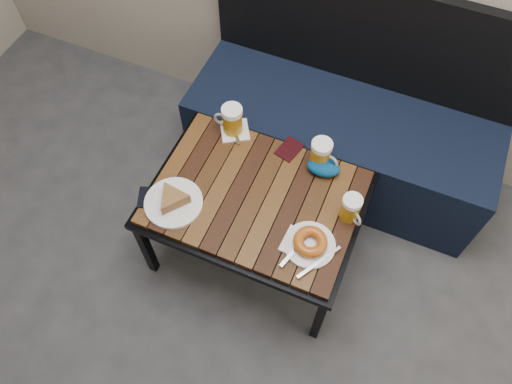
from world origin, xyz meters
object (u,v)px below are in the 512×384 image
at_px(bench, 340,133).
at_px(plate_bagel, 310,243).
at_px(beer_mug_right, 351,208).
at_px(knit_pouch, 324,167).
at_px(cafe_table, 256,201).
at_px(beer_mug_centre, 321,154).
at_px(plate_pie, 173,200).
at_px(passport_burgundy, 289,149).
at_px(beer_mug_left, 232,120).
at_px(passport_navy, 155,197).

distance_m(bench, plate_bagel, 0.74).
relative_size(beer_mug_right, knit_pouch, 0.90).
xyz_separation_m(cafe_table, beer_mug_centre, (0.18, 0.24, 0.11)).
bearing_deg(plate_bagel, plate_pie, -176.16).
height_order(bench, knit_pouch, bench).
bearing_deg(passport_burgundy, beer_mug_centre, 6.45).
xyz_separation_m(cafe_table, beer_mug_left, (-0.22, 0.26, 0.11)).
bearing_deg(plate_bagel, knit_pouch, 100.70).
relative_size(bench, passport_burgundy, 12.57).
bearing_deg(beer_mug_centre, cafe_table, -114.56).
distance_m(beer_mug_left, plate_pie, 0.42).
relative_size(beer_mug_left, plate_pie, 0.61).
xyz_separation_m(beer_mug_right, passport_navy, (-0.72, -0.22, -0.06)).
bearing_deg(passport_navy, knit_pouch, 101.79).
xyz_separation_m(beer_mug_right, plate_bagel, (-0.09, -0.18, -0.04)).
distance_m(plate_pie, passport_burgundy, 0.53).
relative_size(plate_pie, passport_burgundy, 2.05).
xyz_separation_m(plate_pie, passport_navy, (-0.08, -0.01, -0.02)).
bearing_deg(cafe_table, beer_mug_right, 8.59).
xyz_separation_m(passport_navy, knit_pouch, (0.56, 0.38, 0.03)).
xyz_separation_m(bench, cafe_table, (-0.19, -0.58, 0.16)).
xyz_separation_m(bench, passport_burgundy, (-0.15, -0.32, 0.20)).
height_order(plate_bagel, passport_navy, plate_bagel).
xyz_separation_m(passport_burgundy, knit_pouch, (0.16, -0.05, 0.03)).
bearing_deg(beer_mug_right, passport_burgundy, -171.44).
xyz_separation_m(cafe_table, passport_navy, (-0.36, -0.16, 0.05)).
distance_m(plate_pie, plate_bagel, 0.55).
bearing_deg(beer_mug_left, passport_navy, 66.94).
bearing_deg(knit_pouch, bench, 92.29).
height_order(beer_mug_centre, passport_navy, beer_mug_centre).
distance_m(cafe_table, passport_burgundy, 0.27).
relative_size(beer_mug_left, beer_mug_centre, 1.03).
height_order(plate_pie, passport_navy, plate_pie).
bearing_deg(beer_mug_centre, passport_burgundy, -175.78).
bearing_deg(beer_mug_centre, beer_mug_right, -33.46).
bearing_deg(knit_pouch, beer_mug_left, 173.55).
bearing_deg(cafe_table, beer_mug_centre, 53.38).
relative_size(passport_navy, knit_pouch, 0.99).
bearing_deg(beer_mug_right, beer_mug_centre, 175.60).
xyz_separation_m(plate_bagel, passport_burgundy, (-0.23, 0.38, -0.02)).
height_order(bench, beer_mug_centre, bench).
distance_m(beer_mug_centre, knit_pouch, 0.05).
xyz_separation_m(beer_mug_left, plate_bagel, (0.49, -0.38, -0.05)).
xyz_separation_m(beer_mug_left, knit_pouch, (0.42, -0.05, -0.04)).
distance_m(beer_mug_left, plate_bagel, 0.62).
bearing_deg(beer_mug_left, knit_pouch, 168.85).
xyz_separation_m(beer_mug_centre, passport_navy, (-0.54, -0.40, -0.06)).
distance_m(plate_bagel, passport_burgundy, 0.44).
bearing_deg(cafe_table, passport_navy, -155.58).
relative_size(beer_mug_left, knit_pouch, 1.04).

